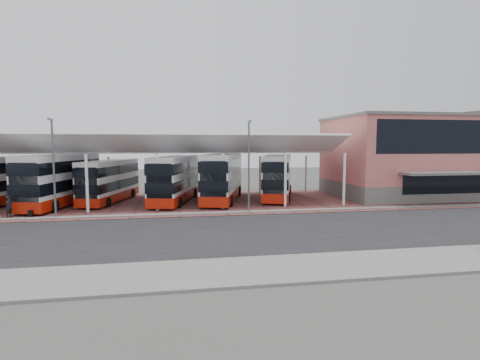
{
  "coord_description": "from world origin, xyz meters",
  "views": [
    {
      "loc": [
        -4.34,
        -25.81,
        5.98
      ],
      "look_at": [
        1.53,
        8.14,
        2.74
      ],
      "focal_mm": 28.0,
      "sensor_mm": 36.0,
      "label": 1
    }
  ],
  "objects_px": {
    "bus_3": "(175,179)",
    "bus_5": "(278,177)",
    "bus_4": "(223,177)",
    "bus_2": "(110,181)",
    "bus_1": "(61,180)",
    "pedestrian": "(9,207)",
    "bus_0": "(12,180)",
    "terminal": "(412,156)"
  },
  "relations": [
    {
      "from": "bus_0",
      "to": "bus_4",
      "type": "height_order",
      "value": "bus_4"
    },
    {
      "from": "bus_1",
      "to": "pedestrian",
      "type": "height_order",
      "value": "bus_1"
    },
    {
      "from": "terminal",
      "to": "bus_3",
      "type": "relative_size",
      "value": 1.55
    },
    {
      "from": "terminal",
      "to": "bus_1",
      "type": "xyz_separation_m",
      "value": [
        -38.46,
        -0.78,
        -2.12
      ]
    },
    {
      "from": "bus_3",
      "to": "bus_1",
      "type": "bearing_deg",
      "value": -163.4
    },
    {
      "from": "pedestrian",
      "to": "bus_3",
      "type": "bearing_deg",
      "value": -41.59
    },
    {
      "from": "bus_3",
      "to": "bus_5",
      "type": "bearing_deg",
      "value": 19.52
    },
    {
      "from": "pedestrian",
      "to": "bus_1",
      "type": "bearing_deg",
      "value": 1.9
    },
    {
      "from": "bus_3",
      "to": "bus_5",
      "type": "distance_m",
      "value": 11.35
    },
    {
      "from": "bus_5",
      "to": "bus_0",
      "type": "bearing_deg",
      "value": -163.32
    },
    {
      "from": "bus_0",
      "to": "bus_2",
      "type": "bearing_deg",
      "value": 15.94
    },
    {
      "from": "bus_4",
      "to": "pedestrian",
      "type": "bearing_deg",
      "value": -144.72
    },
    {
      "from": "bus_0",
      "to": "bus_1",
      "type": "distance_m",
      "value": 5.76
    },
    {
      "from": "bus_2",
      "to": "pedestrian",
      "type": "distance_m",
      "value": 10.25
    },
    {
      "from": "terminal",
      "to": "pedestrian",
      "type": "xyz_separation_m",
      "value": [
        -40.75,
        -6.91,
        -3.71
      ]
    },
    {
      "from": "bus_4",
      "to": "bus_5",
      "type": "height_order",
      "value": "bus_4"
    },
    {
      "from": "bus_4",
      "to": "bus_0",
      "type": "bearing_deg",
      "value": -169.19
    },
    {
      "from": "bus_1",
      "to": "bus_2",
      "type": "distance_m",
      "value": 4.63
    },
    {
      "from": "bus_3",
      "to": "pedestrian",
      "type": "xyz_separation_m",
      "value": [
        -13.38,
        -6.53,
        -1.47
      ]
    },
    {
      "from": "bus_1",
      "to": "bus_5",
      "type": "height_order",
      "value": "bus_1"
    },
    {
      "from": "bus_3",
      "to": "bus_4",
      "type": "xyz_separation_m",
      "value": [
        4.98,
        0.02,
        0.11
      ]
    },
    {
      "from": "bus_3",
      "to": "bus_5",
      "type": "relative_size",
      "value": 1.0
    },
    {
      "from": "bus_2",
      "to": "bus_4",
      "type": "xyz_separation_m",
      "value": [
        11.72,
        -1.15,
        0.32
      ]
    },
    {
      "from": "bus_0",
      "to": "bus_4",
      "type": "relative_size",
      "value": 0.96
    },
    {
      "from": "bus_4",
      "to": "bus_5",
      "type": "relative_size",
      "value": 1.04
    },
    {
      "from": "bus_3",
      "to": "pedestrian",
      "type": "relative_size",
      "value": 6.62
    },
    {
      "from": "bus_1",
      "to": "bus_4",
      "type": "relative_size",
      "value": 1.0
    },
    {
      "from": "terminal",
      "to": "bus_3",
      "type": "height_order",
      "value": "terminal"
    },
    {
      "from": "bus_5",
      "to": "bus_3",
      "type": "bearing_deg",
      "value": -156.58
    },
    {
      "from": "bus_4",
      "to": "bus_5",
      "type": "bearing_deg",
      "value": 24.34
    },
    {
      "from": "terminal",
      "to": "bus_2",
      "type": "bearing_deg",
      "value": 178.66
    },
    {
      "from": "bus_1",
      "to": "bus_3",
      "type": "relative_size",
      "value": 1.05
    },
    {
      "from": "terminal",
      "to": "pedestrian",
      "type": "relative_size",
      "value": 10.29
    },
    {
      "from": "bus_0",
      "to": "bus_3",
      "type": "distance_m",
      "value": 16.5
    },
    {
      "from": "bus_5",
      "to": "pedestrian",
      "type": "relative_size",
      "value": 6.65
    },
    {
      "from": "terminal",
      "to": "bus_5",
      "type": "distance_m",
      "value": 16.24
    },
    {
      "from": "bus_3",
      "to": "bus_4",
      "type": "distance_m",
      "value": 4.98
    },
    {
      "from": "bus_2",
      "to": "bus_0",
      "type": "bearing_deg",
      "value": -169.95
    },
    {
      "from": "terminal",
      "to": "pedestrian",
      "type": "distance_m",
      "value": 41.5
    },
    {
      "from": "terminal",
      "to": "bus_2",
      "type": "relative_size",
      "value": 1.7
    },
    {
      "from": "bus_5",
      "to": "pedestrian",
      "type": "bearing_deg",
      "value": -144.64
    },
    {
      "from": "bus_0",
      "to": "pedestrian",
      "type": "xyz_separation_m",
      "value": [
        3.02,
        -8.36,
        -1.48
      ]
    }
  ]
}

